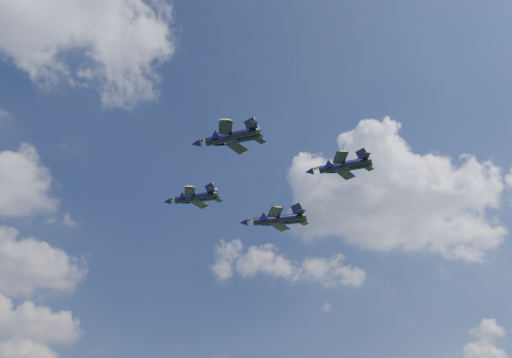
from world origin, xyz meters
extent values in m
cylinder|color=black|center=(-4.49, 13.15, 58.11)|extent=(6.24, 6.99, 1.56)
cone|color=black|center=(-7.74, 17.01, 58.11)|extent=(2.59, 2.68, 1.48)
ellipsoid|color=brown|center=(-6.34, 15.35, 58.59)|extent=(2.25, 2.45, 0.71)
cube|color=black|center=(-5.76, 9.81, 58.11)|extent=(3.87, 4.59, 0.16)
cube|color=black|center=(-0.98, 13.84, 58.11)|extent=(4.50, 3.39, 0.16)
cube|color=black|center=(-2.13, 6.85, 58.11)|extent=(1.99, 2.42, 0.12)
cube|color=black|center=(1.33, 9.76, 58.11)|extent=(2.31, 1.71, 0.12)
cube|color=black|center=(-1.58, 8.22, 59.33)|extent=(2.12, 1.65, 2.62)
cube|color=black|center=(-0.12, 9.45, 59.33)|extent=(1.53, 2.34, 2.62)
cylinder|color=black|center=(-8.77, -8.75, 59.83)|extent=(6.63, 7.63, 1.69)
cone|color=black|center=(-12.20, -4.52, 59.83)|extent=(2.78, 2.90, 1.60)
ellipsoid|color=brown|center=(-10.72, -6.34, 60.35)|extent=(2.41, 2.67, 0.77)
cube|color=black|center=(-10.22, -12.34, 59.83)|extent=(4.23, 4.96, 0.17)
cube|color=black|center=(-4.96, -8.08, 59.83)|extent=(4.85, 3.60, 0.17)
cube|color=black|center=(-6.35, -15.61, 59.83)|extent=(2.18, 2.63, 0.13)
cube|color=black|center=(-2.56, -12.54, 59.83)|extent=(2.48, 1.81, 0.13)
cube|color=black|center=(-5.73, -14.14, 61.15)|extent=(2.26, 1.83, 2.83)
cube|color=black|center=(-4.12, -12.84, 61.15)|extent=(1.64, 2.55, 2.83)
cylinder|color=black|center=(17.97, 13.00, 59.01)|extent=(8.47, 8.57, 2.01)
cone|color=black|center=(13.44, 17.62, 59.01)|extent=(3.38, 3.40, 1.90)
ellipsoid|color=brown|center=(15.39, 15.63, 59.63)|extent=(3.01, 3.04, 0.91)
cube|color=black|center=(16.67, 8.60, 59.01)|extent=(4.71, 5.86, 0.20)
cube|color=black|center=(22.40, 14.22, 59.01)|extent=(5.85, 4.64, 0.20)
cube|color=black|center=(21.61, 5.16, 59.01)|extent=(2.40, 3.06, 0.16)
cube|color=black|center=(25.75, 9.22, 59.01)|extent=(3.04, 2.36, 0.16)
cube|color=black|center=(22.18, 6.97, 60.57)|extent=(2.86, 1.97, 3.36)
cube|color=black|center=(23.93, 8.69, 60.57)|extent=(1.97, 2.89, 3.36)
cylinder|color=black|center=(17.37, -11.84, 61.22)|extent=(6.61, 7.85, 1.72)
cone|color=black|center=(13.98, -7.46, 61.22)|extent=(2.80, 2.95, 1.62)
ellipsoid|color=brown|center=(15.44, -9.34, 61.75)|extent=(2.41, 2.73, 0.78)
cube|color=black|center=(15.81, -15.45, 61.22)|extent=(4.36, 5.04, 0.17)
cube|color=black|center=(21.25, -11.25, 61.22)|extent=(4.90, 3.57, 0.17)
cube|color=black|center=(19.66, -18.87, 61.22)|extent=(2.25, 2.68, 0.13)
cube|color=black|center=(23.59, -15.83, 61.22)|extent=(2.50, 1.80, 0.13)
cube|color=black|center=(20.33, -17.39, 62.56)|extent=(2.25, 1.91, 2.87)
cube|color=black|center=(21.99, -16.10, 62.56)|extent=(1.67, 2.62, 2.87)
camera|label=1|loc=(-47.37, -76.36, 3.61)|focal=35.00mm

